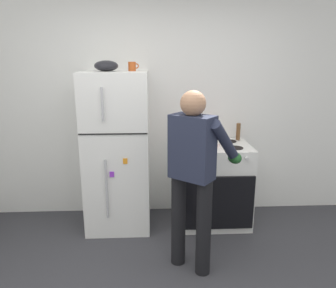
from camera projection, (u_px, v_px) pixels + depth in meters
kitchen_wall_back at (162, 102)px, 3.82m from camera, size 6.00×0.10×2.70m
refrigerator at (118, 151)px, 3.55m from camera, size 0.68×0.72×1.72m
stove_range at (214, 184)px, 3.70m from camera, size 0.76×0.67×0.92m
person_cook at (194, 166)px, 2.75m from camera, size 0.68×0.73×1.60m
red_pot at (202, 139)px, 3.51m from camera, size 0.35×0.25×0.14m
coffee_mug at (132, 66)px, 3.38m from camera, size 0.11×0.08×0.10m
pepper_mill at (238, 132)px, 3.77m from camera, size 0.05×0.05×0.19m
mixing_bowl at (106, 66)px, 3.32m from camera, size 0.24×0.24×0.11m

